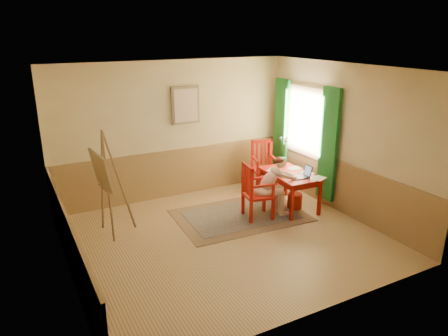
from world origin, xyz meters
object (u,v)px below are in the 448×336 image
chair_back (263,166)px  laptop (302,175)px  figure (272,184)px  easel (104,175)px  table (290,177)px  chair_left (255,192)px

chair_back → laptop: chair_back is taller
figure → easel: size_ratio=0.62×
easel → laptop: bearing=-13.4°
table → easel: bearing=171.3°
figure → laptop: size_ratio=3.02×
chair_left → easel: size_ratio=0.58×
figure → laptop: (0.58, -0.15, 0.13)m
figure → chair_left: bearing=171.9°
figure → easel: (-2.89, 0.68, 0.45)m
chair_back → laptop: (-0.05, -1.40, 0.23)m
chair_left → figure: size_ratio=0.92×
laptop → easel: easel is taller
chair_left → easel: (-2.56, 0.63, 0.56)m
figure → laptop: bearing=-14.4°
laptop → figure: bearing=165.6°
chair_left → laptop: chair_left is taller
table → chair_back: (0.11, 1.09, -0.09)m
chair_left → easel: bearing=166.2°
table → chair_back: 1.10m
chair_left → chair_back: size_ratio=0.98×
chair_back → figure: size_ratio=0.94×
table → laptop: (0.06, -0.31, 0.13)m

